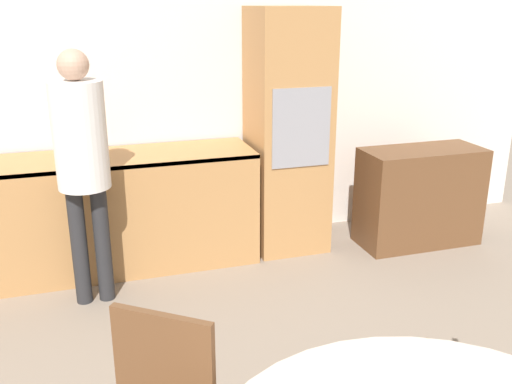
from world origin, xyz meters
TOP-DOWN VIEW (x-y plane):
  - wall_back at (0.00, 4.86)m, footprint 6.70×0.05m
  - kitchen_counter at (-0.98, 4.51)m, footprint 3.03×0.60m
  - oven_unit at (0.86, 4.52)m, footprint 0.58×0.59m
  - sideboard at (1.93, 4.22)m, footprint 1.00×0.45m
  - chair_far_right at (0.82, 1.96)m, footprint 0.56×0.56m
  - person_standing at (-0.73, 4.01)m, footprint 0.33×0.33m

SIDE VIEW (x-z plane):
  - sideboard at x=1.93m, z-range 0.00..0.82m
  - kitchen_counter at x=-0.98m, z-range 0.01..0.90m
  - chair_far_right at x=0.82m, z-range 0.06..1.03m
  - oven_unit at x=0.86m, z-range 0.00..1.93m
  - person_standing at x=-0.73m, z-range 0.21..1.90m
  - wall_back at x=0.00m, z-range 0.00..2.60m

